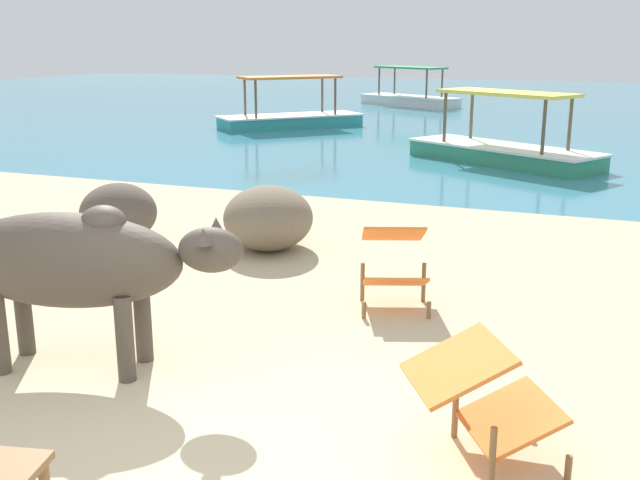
% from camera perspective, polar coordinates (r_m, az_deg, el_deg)
% --- Properties ---
extents(water_surface, '(60.00, 36.00, 0.03)m').
position_cam_1_polar(water_surface, '(24.98, 17.14, 9.21)').
color(water_surface, teal).
rests_on(water_surface, ground).
extents(cow, '(2.04, 0.95, 1.14)m').
position_cam_1_polar(cow, '(5.24, -18.04, -1.57)').
color(cow, '#4C4238').
rests_on(cow, sand_beach).
extents(deck_chair_near, '(0.93, 0.85, 0.68)m').
position_cam_1_polar(deck_chair_near, '(4.10, 12.28, -11.31)').
color(deck_chair_near, brown).
rests_on(deck_chair_near, sand_beach).
extents(deck_chair_far, '(0.76, 0.90, 0.68)m').
position_cam_1_polar(deck_chair_far, '(6.35, 5.61, -1.48)').
color(deck_chair_far, brown).
rests_on(deck_chair_far, sand_beach).
extents(shore_rock_large, '(1.29, 1.37, 0.67)m').
position_cam_1_polar(shore_rock_large, '(8.02, -3.93, 1.68)').
color(shore_rock_large, '#756651').
rests_on(shore_rock_large, sand_beach).
extents(shore_rock_small, '(0.91, 0.91, 0.65)m').
position_cam_1_polar(shore_rock_small, '(8.60, -14.96, 2.02)').
color(shore_rock_small, brown).
rests_on(shore_rock_small, sand_beach).
extents(boat_green, '(3.77, 2.80, 1.29)m').
position_cam_1_polar(boat_green, '(14.21, 13.65, 6.75)').
color(boat_green, '#338E66').
rests_on(boat_green, water_surface).
extents(boat_white, '(3.79, 2.74, 1.29)m').
position_cam_1_polar(boat_white, '(26.25, 6.76, 10.64)').
color(boat_white, white).
rests_on(boat_white, water_surface).
extents(boat_teal, '(3.37, 3.46, 1.29)m').
position_cam_1_polar(boat_teal, '(19.54, -2.24, 9.29)').
color(boat_teal, teal).
rests_on(boat_teal, water_surface).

